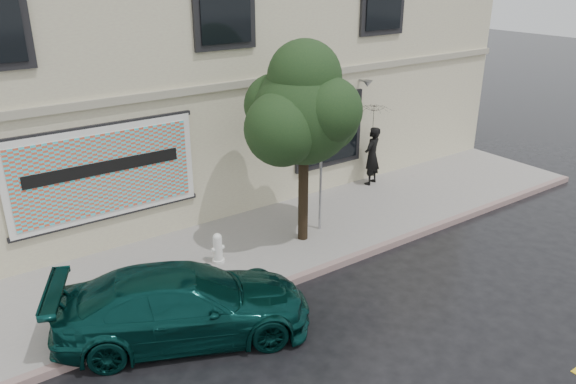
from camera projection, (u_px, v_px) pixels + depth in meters
ground at (359, 308)px, 11.11m from camera, size 90.00×90.00×0.00m
sidewalk at (268, 243)px, 13.54m from camera, size 20.00×3.50×0.15m
curb at (313, 273)px, 12.22m from camera, size 20.00×0.18×0.16m
building at (160, 66)px, 16.58m from camera, size 20.00×8.12×7.00m
billboard at (104, 173)px, 12.34m from camera, size 4.30×0.16×2.20m
car at (184, 304)px, 10.08m from camera, size 4.96×3.63×1.32m
pedestrian at (372, 156)px, 16.65m from camera, size 0.75×0.62×1.76m
umbrella at (374, 115)px, 16.17m from camera, size 1.32×1.32×0.76m
street_tree at (304, 115)px, 12.45m from camera, size 2.28×2.28×4.22m
fire_hydrant at (218, 248)px, 12.39m from camera, size 0.29×0.27×0.71m
sign_pole at (321, 166)px, 13.47m from camera, size 0.34×0.11×2.82m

